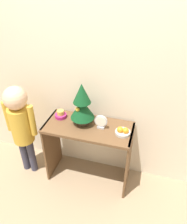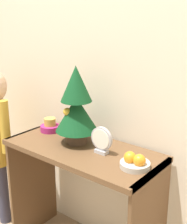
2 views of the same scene
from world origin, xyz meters
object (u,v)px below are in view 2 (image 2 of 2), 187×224
(fruit_bowl, at_px, (135,162))
(desk_clock, at_px, (101,140))
(singing_bowl, at_px, (50,126))
(mini_tree, at_px, (76,105))

(fruit_bowl, distance_m, desk_clock, 0.24)
(fruit_bowl, xyz_separation_m, desk_clock, (-0.23, 0.03, 0.05))
(desk_clock, bearing_deg, singing_bowl, 172.39)
(fruit_bowl, relative_size, desk_clock, 1.00)
(singing_bowl, bearing_deg, desk_clock, -7.61)
(fruit_bowl, bearing_deg, desk_clock, 172.53)
(mini_tree, relative_size, singing_bowl, 3.63)
(mini_tree, xyz_separation_m, fruit_bowl, (0.43, -0.06, -0.20))
(mini_tree, bearing_deg, desk_clock, -7.95)
(singing_bowl, xyz_separation_m, desk_clock, (0.47, -0.06, 0.04))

